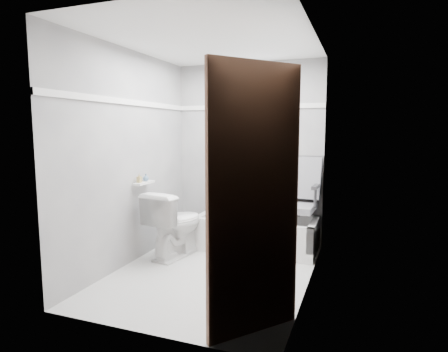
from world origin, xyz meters
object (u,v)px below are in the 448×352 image
at_px(office_chair, 293,201).
at_px(soap_bottle_b, 146,177).
at_px(soap_bottle_a, 139,178).
at_px(toilet, 176,224).
at_px(bathtub, 257,233).
at_px(door, 280,213).

relative_size(office_chair, soap_bottle_b, 12.06).
xyz_separation_m(office_chair, soap_bottle_a, (-1.61, -0.89, 0.31)).
bearing_deg(soap_bottle_b, office_chair, 24.92).
height_order(toilet, soap_bottle_a, soap_bottle_a).
relative_size(bathtub, office_chair, 1.41).
bearing_deg(toilet, door, 144.64).
bearing_deg(toilet, soap_bottle_a, 49.20).
relative_size(bathtub, soap_bottle_b, 17.05).
bearing_deg(soap_bottle_a, bathtub, 35.87).
height_order(office_chair, toilet, office_chair).
height_order(bathtub, door, door).
bearing_deg(soap_bottle_a, door, -35.39).
distance_m(bathtub, soap_bottle_a, 1.63).
relative_size(bathtub, toilet, 1.87).
relative_size(bathtub, soap_bottle_a, 14.14).
relative_size(toilet, soap_bottle_a, 7.57).
height_order(toilet, door, door).
xyz_separation_m(bathtub, door, (0.75, -2.21, 0.79)).
relative_size(door, soap_bottle_a, 18.85).
xyz_separation_m(toilet, door, (1.60, -1.62, 0.61)).
relative_size(door, soap_bottle_b, 22.73).
relative_size(office_chair, soap_bottle_a, 10.00).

